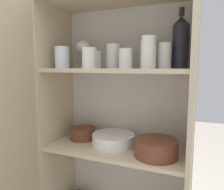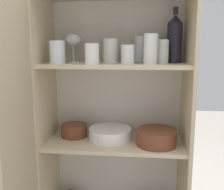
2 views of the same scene
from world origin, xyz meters
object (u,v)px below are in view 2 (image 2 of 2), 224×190
(wine_bottle, at_px, (175,39))
(serving_bowl_small, at_px, (74,130))
(mixing_bowl_large, at_px, (156,137))
(plate_stack_white, at_px, (110,134))

(wine_bottle, xyz_separation_m, serving_bowl_small, (-0.54, -0.00, -0.51))
(mixing_bowl_large, height_order, serving_bowl_small, mixing_bowl_large)
(plate_stack_white, relative_size, serving_bowl_small, 1.61)
(plate_stack_white, distance_m, mixing_bowl_large, 0.26)
(plate_stack_white, bearing_deg, mixing_bowl_large, -14.26)
(plate_stack_white, height_order, mixing_bowl_large, mixing_bowl_large)
(wine_bottle, xyz_separation_m, plate_stack_white, (-0.33, -0.03, -0.52))
(mixing_bowl_large, distance_m, serving_bowl_small, 0.47)
(wine_bottle, distance_m, plate_stack_white, 0.61)
(wine_bottle, xyz_separation_m, mixing_bowl_large, (-0.08, -0.09, -0.50))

